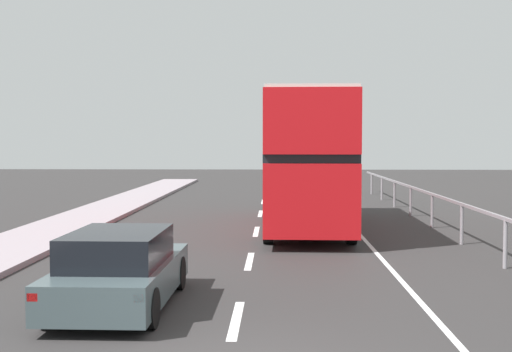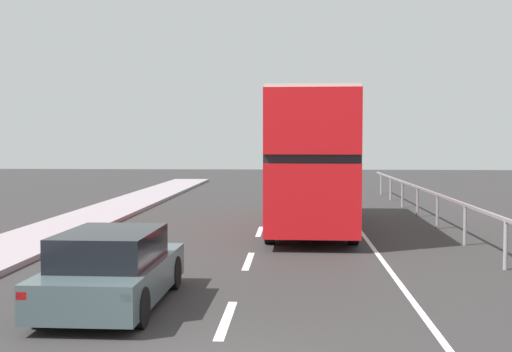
% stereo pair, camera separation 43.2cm
% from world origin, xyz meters
% --- Properties ---
extents(lane_paint_markings, '(3.39, 46.00, 0.01)m').
position_xyz_m(lane_paint_markings, '(2.02, 8.61, 0.00)').
color(lane_paint_markings, silver).
rests_on(lane_paint_markings, ground).
extents(bridge_side_railing, '(0.10, 42.00, 1.17)m').
position_xyz_m(bridge_side_railing, '(5.87, 9.00, 0.94)').
color(bridge_side_railing, gray).
rests_on(bridge_side_railing, ground).
extents(double_decker_bus_red, '(2.77, 10.12, 4.39)m').
position_xyz_m(double_decker_bus_red, '(1.65, 14.16, 2.35)').
color(double_decker_bus_red, red).
rests_on(double_decker_bus_red, ground).
extents(hatchback_car_near, '(1.83, 4.13, 1.35)m').
position_xyz_m(hatchback_car_near, '(-2.08, 3.53, 0.65)').
color(hatchback_car_near, '#415053').
rests_on(hatchback_car_near, ground).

